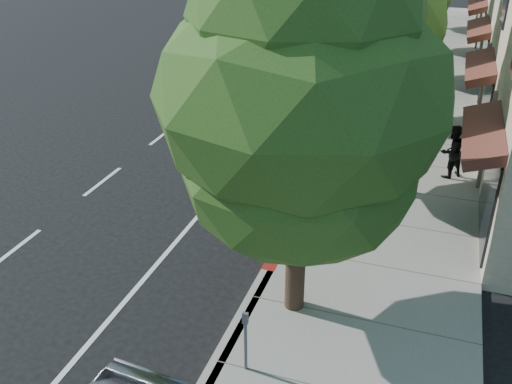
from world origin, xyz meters
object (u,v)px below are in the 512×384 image
at_px(white_pickup, 372,45).
at_px(street_tree_1, 360,28).
at_px(street_tree_0, 302,103).
at_px(dark_sedan, 324,73).
at_px(cyclist, 285,171).
at_px(pedestrian, 452,151).
at_px(bicycle, 246,179).
at_px(silver_suv, 289,117).
at_px(dark_suv_far, 354,31).

bearing_deg(white_pickup, street_tree_1, -86.92).
xyz_separation_m(street_tree_0, white_pickup, (-1.49, 20.61, -3.65)).
relative_size(street_tree_0, dark_sedan, 1.82).
height_order(cyclist, pedestrian, pedestrian).
xyz_separation_m(street_tree_1, bicycle, (-2.70, -1.42, -4.15)).
bearing_deg(dark_sedan, street_tree_1, -80.08).
xyz_separation_m(street_tree_1, cyclist, (-1.60, -1.23, -3.81)).
height_order(street_tree_1, cyclist, street_tree_1).
height_order(bicycle, silver_suv, silver_suv).
xyz_separation_m(street_tree_0, street_tree_1, (0.00, 6.00, 0.11)).
height_order(cyclist, dark_sedan, cyclist).
distance_m(dark_sedan, dark_suv_far, 9.05).
height_order(silver_suv, pedestrian, silver_suv).
height_order(street_tree_1, dark_sedan, street_tree_1).
relative_size(street_tree_1, pedestrian, 4.61).
bearing_deg(bicycle, dark_suv_far, -21.54).
relative_size(silver_suv, dark_suv_far, 1.53).
relative_size(white_pickup, pedestrian, 3.73).
xyz_separation_m(street_tree_1, silver_suv, (-2.65, 2.90, -3.75)).
bearing_deg(street_tree_1, street_tree_0, -90.00).
bearing_deg(street_tree_0, dark_suv_far, 97.23).
bearing_deg(white_pickup, street_tree_0, -88.61).
distance_m(bicycle, dark_sedan, 10.82).
bearing_deg(silver_suv, bicycle, -89.67).
relative_size(cyclist, dark_sedan, 0.40).
xyz_separation_m(white_pickup, dark_suv_far, (-1.61, 3.83, -0.16)).
relative_size(street_tree_1, silver_suv, 1.16).
xyz_separation_m(dark_suv_far, pedestrian, (5.89, -17.03, 0.24)).
xyz_separation_m(street_tree_1, dark_sedan, (-2.86, 9.40, -3.96)).
bearing_deg(white_pickup, silver_suv, -98.39).
xyz_separation_m(street_tree_1, pedestrian, (2.79, 1.41, -3.68)).
xyz_separation_m(street_tree_0, pedestrian, (2.79, 7.41, -3.57)).
height_order(street_tree_0, bicycle, street_tree_0).
bearing_deg(white_pickup, bicycle, -97.06).
bearing_deg(silver_suv, street_tree_0, -72.41).
bearing_deg(bicycle, silver_suv, -23.37).
relative_size(cyclist, silver_suv, 0.26).
bearing_deg(white_pickup, pedestrian, -74.77).
bearing_deg(silver_suv, dark_sedan, 92.85).
xyz_separation_m(bicycle, pedestrian, (5.49, 2.83, 0.47)).
distance_m(street_tree_0, cyclist, 6.24).
bearing_deg(dark_suv_far, dark_sedan, -88.12).
relative_size(street_tree_0, white_pickup, 1.25).
bearing_deg(bicycle, pedestrian, -85.43).
distance_m(silver_suv, dark_suv_far, 15.55).
distance_m(street_tree_0, bicycle, 6.68).
xyz_separation_m(street_tree_0, cyclist, (-1.60, 4.77, -3.70)).
distance_m(bicycle, white_pickup, 16.08).
bearing_deg(dark_sedan, bicycle, -96.15).
height_order(dark_sedan, dark_suv_far, dark_suv_far).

